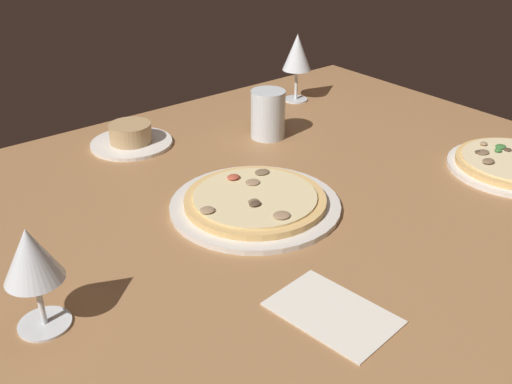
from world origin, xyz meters
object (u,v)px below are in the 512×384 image
ramekin_on_saucer (131,137)px  wine_glass_far (31,258)px  water_glass (268,117)px  wine_glass_near (297,54)px  paper_menu (333,313)px  pizza_main (255,202)px

ramekin_on_saucer → wine_glass_far: (-38.02, -46.44, 8.96)cm
ramekin_on_saucer → water_glass: (26.72, -15.32, 2.97)cm
ramekin_on_saucer → water_glass: 30.94cm
wine_glass_near → paper_menu: (-54.65, -68.20, -12.27)cm
wine_glass_near → water_glass: size_ratio=1.61×
ramekin_on_saucer → wine_glass_far: 60.68cm
paper_menu → ramekin_on_saucer: bearing=77.8°
wine_glass_far → paper_menu: bearing=-35.4°
wine_glass_far → wine_glass_near: wine_glass_near is taller
ramekin_on_saucer → paper_menu: (-6.20, -69.02, -1.70)cm
pizza_main → ramekin_on_saucer: bearing=95.6°
pizza_main → water_glass: water_glass is taller
pizza_main → paper_menu: pizza_main is taller
pizza_main → wine_glass_near: (44.60, 38.50, 11.25)cm
wine_glass_far → wine_glass_near: (86.46, 45.62, 1.60)cm
ramekin_on_saucer → paper_menu: 69.32cm
wine_glass_far → water_glass: size_ratio=1.39×
pizza_main → wine_glass_near: wine_glass_near is taller
wine_glass_far → wine_glass_near: 97.77cm
pizza_main → wine_glass_far: bearing=-170.3°
pizza_main → ramekin_on_saucer: size_ratio=1.71×
wine_glass_near → water_glass: 27.20cm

